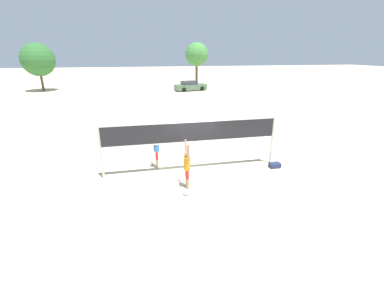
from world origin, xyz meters
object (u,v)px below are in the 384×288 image
player_blocker (156,146)px  gear_bag (275,165)px  volleyball (186,192)px  tree_left_cluster (197,55)px  tree_right_cluster (38,60)px  parked_car_near (190,86)px  player_spiker (187,164)px  volleyball_net (192,135)px

player_blocker → gear_bag: size_ratio=4.10×
player_blocker → volleyball: size_ratio=9.15×
volleyball → tree_left_cluster: bearing=76.5°
volleyball → tree_left_cluster: size_ratio=0.03×
player_blocker → tree_right_cluster: tree_right_cluster is taller
gear_bag → parked_car_near: (1.37, 27.79, 0.53)m
volleyball → tree_right_cluster: (-15.35, 33.55, 4.33)m
player_blocker → gear_bag: (5.70, -1.16, -1.02)m
player_spiker → player_blocker: bearing=25.5°
tree_right_cluster → tree_left_cluster: bearing=-1.4°
parked_car_near → volleyball_net: bearing=-115.1°
parked_car_near → tree_right_cluster: 22.22m
player_spiker → parked_car_near: 29.50m
volleyball → gear_bag: gear_bag is taller
player_blocker → parked_car_near: bearing=165.1°
player_blocker → volleyball_net: bearing=69.6°
gear_bag → tree_left_cluster: (3.11, 31.31, 5.01)m
volleyball → tree_left_cluster: tree_left_cluster is taller
gear_bag → player_blocker: bearing=168.6°
player_blocker → parked_car_near: 27.56m
player_spiker → player_blocker: player_blocker is taller
player_spiker → tree_left_cluster: tree_left_cluster is taller
parked_car_near → volleyball: bearing=-115.5°
tree_left_cluster → volleyball_net: bearing=-103.2°
volleyball_net → volleyball: 2.87m
player_blocker → gear_bag: bearing=78.6°
player_spiker → volleyball: size_ratio=8.65×
player_spiker → tree_left_cluster: (7.74, 32.40, 4.05)m
volleyball_net → volleyball: volleyball_net is taller
player_spiker → gear_bag: size_ratio=3.87×
player_spiker → parked_car_near: bearing=-11.7°
player_blocker → tree_right_cluster: size_ratio=0.32×
volleyball_net → player_blocker: bearing=159.6°
gear_bag → parked_car_near: size_ratio=0.10×
player_spiker → player_blocker: (-1.07, 2.25, 0.07)m
player_blocker → gear_bag: 5.91m
volleyball_net → player_spiker: (-0.55, -1.65, -0.73)m
player_blocker → volleyball: bearing=18.1°
volleyball → parked_car_near: parked_car_near is taller
tree_left_cluster → tree_right_cluster: 23.26m
gear_bag → tree_right_cluster: tree_right_cluster is taller
volleyball_net → player_blocker: (-1.63, 0.60, -0.66)m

